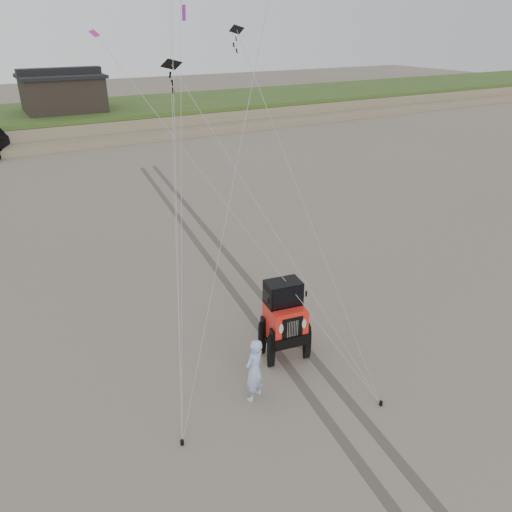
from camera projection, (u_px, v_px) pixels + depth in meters
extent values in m
plane|color=#6B6054|center=(297.00, 408.00, 11.77)|extent=(160.00, 160.00, 0.00)
cube|color=#7A6B54|center=(40.00, 124.00, 41.35)|extent=(160.00, 12.00, 1.40)
cube|color=#2D4719|center=(38.00, 113.00, 40.99)|extent=(160.00, 12.00, 0.35)
cube|color=#7A6B54|center=(55.00, 144.00, 36.43)|extent=(160.00, 3.50, 0.50)
cube|color=black|center=(63.00, 94.00, 40.48)|extent=(6.00, 5.00, 2.60)
cube|color=black|center=(60.00, 76.00, 39.88)|extent=(6.40, 5.40, 0.25)
cube|color=black|center=(59.00, 71.00, 39.72)|extent=(6.40, 1.20, 0.50)
imported|color=#8FB6DD|center=(254.00, 370.00, 11.74)|extent=(0.71, 0.60, 1.65)
cube|color=#DA1B97|center=(94.00, 33.00, 15.51)|extent=(0.41, 0.42, 0.23)
cube|color=black|center=(237.00, 29.00, 14.79)|extent=(0.48, 0.29, 0.29)
cube|color=black|center=(171.00, 64.00, 12.80)|extent=(0.60, 0.42, 0.32)
cylinder|color=black|center=(182.00, 442.00, 10.71)|extent=(0.08, 0.08, 0.12)
cylinder|color=black|center=(381.00, 403.00, 11.81)|extent=(0.08, 0.08, 0.12)
cube|color=#4C443D|center=(213.00, 264.00, 18.77)|extent=(4.42, 29.74, 0.01)
cube|color=#4C443D|center=(232.00, 260.00, 19.14)|extent=(4.42, 29.74, 0.01)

